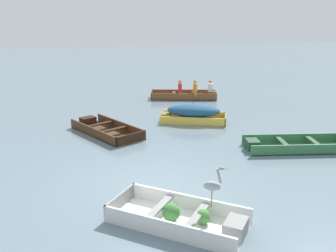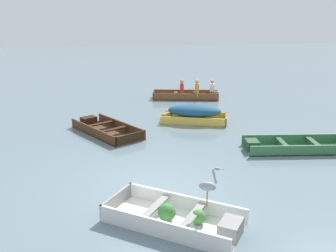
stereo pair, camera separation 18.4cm
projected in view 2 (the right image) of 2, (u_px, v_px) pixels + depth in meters
The scene contains 7 objects.
ground_plane at pixel (152, 186), 8.81m from camera, with size 80.00×80.00×0.00m, color slate.
dinghy_white_foreground at pixel (179, 218), 7.13m from camera, with size 2.76×2.53×0.39m.
skiff_green_near_moored at pixel (293, 146), 11.11m from camera, with size 3.25×1.59×0.31m.
skiff_dark_varnish_mid_moored at pixel (105, 129), 12.76m from camera, with size 2.35×3.04×0.32m.
skiff_yellow_far_moored at pixel (194, 113), 13.89m from camera, with size 2.60×1.82×0.67m.
rowboat_wooden_brown_with_crew at pixel (190, 94), 17.87m from camera, with size 3.23×2.14×0.91m.
heron_on_dinghy at pixel (208, 185), 6.88m from camera, with size 0.44×0.29×0.84m.
Camera 2 is at (-1.38, -7.93, 3.87)m, focal length 40.00 mm.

